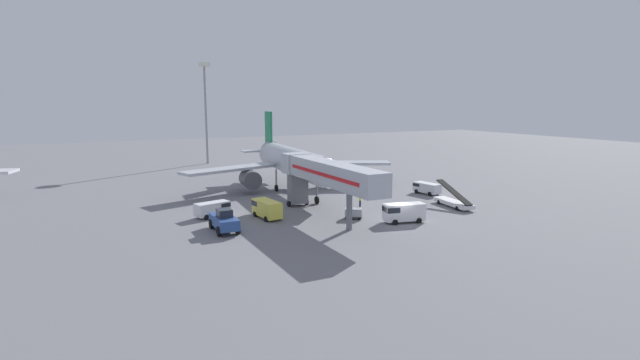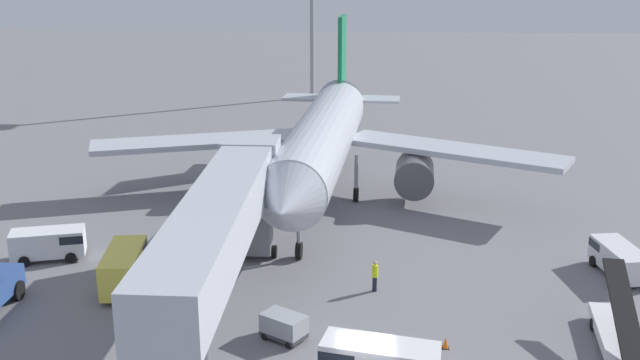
{
  "view_description": "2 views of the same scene",
  "coord_description": "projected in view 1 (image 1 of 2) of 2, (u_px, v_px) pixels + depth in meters",
  "views": [
    {
      "loc": [
        -34.51,
        -46.41,
        14.79
      ],
      "look_at": [
        -1.82,
        18.55,
        2.83
      ],
      "focal_mm": 26.64,
      "sensor_mm": 36.0,
      "label": 1
    },
    {
      "loc": [
        -0.15,
        -28.94,
        18.78
      ],
      "look_at": [
        -3.14,
        18.58,
        4.06
      ],
      "focal_mm": 42.21,
      "sensor_mm": 36.0,
      "label": 2
    }
  ],
  "objects": [
    {
      "name": "safety_cone_alpha",
      "position": [
        406.0,
        211.0,
        64.01
      ],
      "size": [
        0.36,
        0.36,
        0.56
      ],
      "color": "black",
      "rests_on": "ground"
    },
    {
      "name": "service_van_rear_right",
      "position": [
        213.0,
        208.0,
        61.79
      ],
      "size": [
        4.77,
        2.97,
        1.93
      ],
      "color": "white",
      "rests_on": "ground"
    },
    {
      "name": "service_van_near_center",
      "position": [
        403.0,
        212.0,
        58.81
      ],
      "size": [
        5.39,
        2.9,
        2.37
      ],
      "color": "white",
      "rests_on": "ground"
    },
    {
      "name": "pushback_tug",
      "position": [
        224.0,
        221.0,
        54.82
      ],
      "size": [
        2.57,
        5.69,
        2.67
      ],
      "color": "#2D4C8E",
      "rests_on": "ground"
    },
    {
      "name": "baggage_cart_near_left",
      "position": [
        353.0,
        213.0,
        60.7
      ],
      "size": [
        2.51,
        2.24,
        1.35
      ],
      "color": "#38383D",
      "rests_on": "ground"
    },
    {
      "name": "apron_light_mast",
      "position": [
        205.0,
        93.0,
        113.15
      ],
      "size": [
        2.4,
        2.4,
        24.05
      ],
      "color": "#93969B",
      "rests_on": "ground"
    },
    {
      "name": "ground_crew_worker_foreground",
      "position": [
        360.0,
        200.0,
        67.84
      ],
      "size": [
        0.43,
        0.43,
        1.86
      ],
      "color": "#1E2333",
      "rests_on": "ground"
    },
    {
      "name": "jet_bridge",
      "position": [
        324.0,
        174.0,
        60.41
      ],
      "size": [
        3.45,
        23.04,
        7.55
      ],
      "color": "#B2B7C1",
      "rests_on": "ground"
    },
    {
      "name": "belt_loader_truck",
      "position": [
        453.0,
        201.0,
        67.7
      ],
      "size": [
        2.8,
        7.55,
        3.42
      ],
      "color": "white",
      "rests_on": "ground"
    },
    {
      "name": "service_van_mid_center",
      "position": [
        426.0,
        188.0,
        77.16
      ],
      "size": [
        2.63,
        4.78,
        1.81
      ],
      "color": "silver",
      "rests_on": "ground"
    },
    {
      "name": "ground_plane",
      "position": [
        401.0,
        223.0,
        58.61
      ],
      "size": [
        300.0,
        300.0,
        0.0
      ],
      "primitive_type": "plane",
      "color": "slate"
    },
    {
      "name": "service_van_near_right",
      "position": [
        266.0,
        208.0,
        61.07
      ],
      "size": [
        2.64,
        5.18,
        2.32
      ],
      "color": "#E5DB4C",
      "rests_on": "ground"
    },
    {
      "name": "airplane_at_gate",
      "position": [
        291.0,
        162.0,
        79.37
      ],
      "size": [
        36.95,
        34.24,
        13.04
      ],
      "color": "#B7BCC6",
      "rests_on": "ground"
    }
  ]
}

